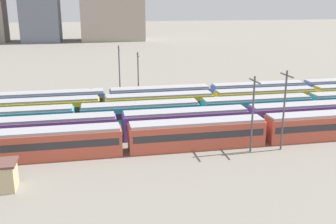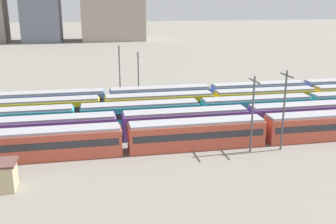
# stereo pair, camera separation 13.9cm
# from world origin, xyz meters

# --- Properties ---
(ground_plane) EXTENTS (600.00, 600.00, 0.00)m
(ground_plane) POSITION_xyz_m (0.00, 10.40, 0.00)
(ground_plane) COLOR slate
(train_track_1) EXTENTS (93.60, 3.06, 3.75)m
(train_track_1) POSITION_xyz_m (35.51, 5.20, 1.90)
(train_track_1) COLOR #6B429E
(train_track_1) RESTS_ON ground_plane
(train_track_2) EXTENTS (74.70, 3.06, 3.75)m
(train_track_2) POSITION_xyz_m (20.20, 10.40, 1.90)
(train_track_2) COLOR teal
(train_track_2) RESTS_ON ground_plane
(train_track_3) EXTENTS (93.60, 3.06, 3.75)m
(train_track_3) POSITION_xyz_m (33.51, 15.60, 1.90)
(train_track_3) COLOR yellow
(train_track_3) RESTS_ON ground_plane
(train_track_4) EXTENTS (74.70, 3.06, 3.75)m
(train_track_4) POSITION_xyz_m (25.07, 20.80, 1.90)
(train_track_4) COLOR #4C70BC
(train_track_4) RESTS_ON ground_plane
(catenary_pole_0) EXTENTS (0.24, 3.20, 9.87)m
(catenary_pole_0) POSITION_xyz_m (23.31, -2.73, 5.48)
(catenary_pole_0) COLOR #4C4C51
(catenary_pole_0) RESTS_ON ground_plane
(catenary_pole_1) EXTENTS (0.24, 3.20, 9.71)m
(catenary_pole_1) POSITION_xyz_m (12.11, 24.01, 5.40)
(catenary_pole_1) COLOR #4C4C51
(catenary_pole_1) RESTS_ON ground_plane
(catenary_pole_2) EXTENTS (0.24, 3.20, 10.44)m
(catenary_pole_2) POSITION_xyz_m (27.47, -2.83, 5.78)
(catenary_pole_2) COLOR #4C4C51
(catenary_pole_2) RESTS_ON ground_plane
(catenary_pole_3) EXTENTS (0.24, 3.20, 10.99)m
(catenary_pole_3) POSITION_xyz_m (8.66, 23.59, 6.06)
(catenary_pole_3) COLOR #4C4C51
(catenary_pole_3) RESTS_ON ground_plane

